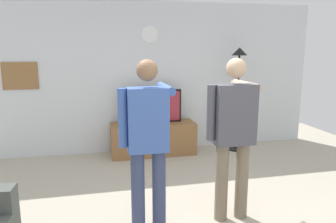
# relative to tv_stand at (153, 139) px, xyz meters

# --- Properties ---
(back_wall) EXTENTS (6.40, 0.10, 2.70)m
(back_wall) POSITION_rel_tv_stand_xyz_m (-0.06, 0.35, 1.06)
(back_wall) COLOR silver
(back_wall) RESTS_ON ground_plane
(tv_stand) EXTENTS (1.49, 0.53, 0.57)m
(tv_stand) POSITION_rel_tv_stand_xyz_m (0.00, 0.00, 0.00)
(tv_stand) COLOR olive
(tv_stand) RESTS_ON ground_plane
(television) EXTENTS (1.03, 0.07, 0.59)m
(television) POSITION_rel_tv_stand_xyz_m (0.00, 0.05, 0.58)
(television) COLOR black
(television) RESTS_ON tv_stand
(wall_clock) EXTENTS (0.30, 0.03, 0.30)m
(wall_clock) POSITION_rel_tv_stand_xyz_m (0.00, 0.29, 1.83)
(wall_clock) COLOR white
(framed_picture) EXTENTS (0.56, 0.04, 0.46)m
(framed_picture) POSITION_rel_tv_stand_xyz_m (-2.19, 0.30, 1.14)
(framed_picture) COLOR olive
(floor_lamp) EXTENTS (0.32, 0.32, 1.89)m
(floor_lamp) POSITION_rel_tv_stand_xyz_m (1.56, -0.07, 1.07)
(floor_lamp) COLOR black
(floor_lamp) RESTS_ON ground_plane
(person_standing_nearer_lamp) EXTENTS (0.58, 0.78, 1.77)m
(person_standing_nearer_lamp) POSITION_rel_tv_stand_xyz_m (-0.47, -2.39, 0.71)
(person_standing_nearer_lamp) COLOR #384266
(person_standing_nearer_lamp) RESTS_ON ground_plane
(person_standing_nearer_couch) EXTENTS (0.61, 0.78, 1.77)m
(person_standing_nearer_couch) POSITION_rel_tv_stand_xyz_m (0.46, -2.37, 0.73)
(person_standing_nearer_couch) COLOR #7A6B56
(person_standing_nearer_couch) RESTS_ON ground_plane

